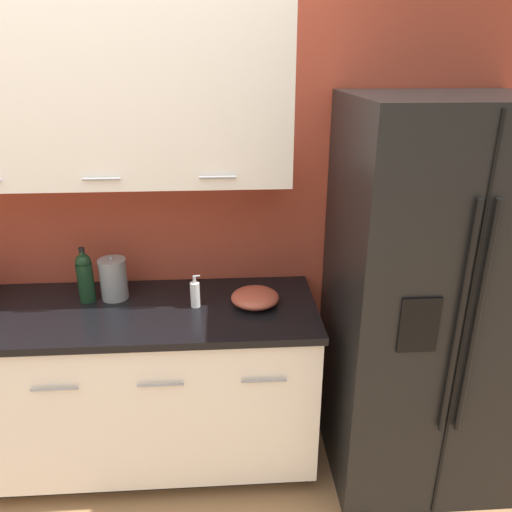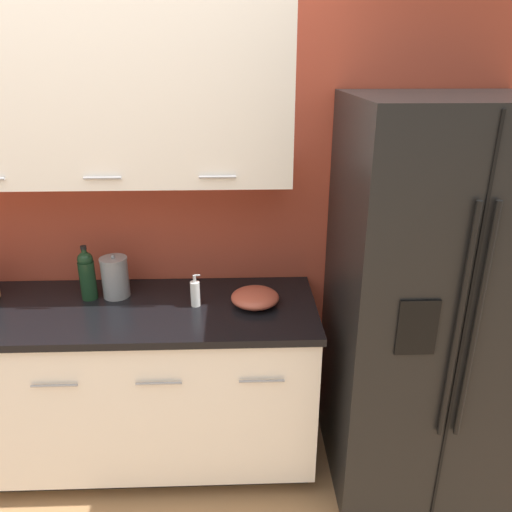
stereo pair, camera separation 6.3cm
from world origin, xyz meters
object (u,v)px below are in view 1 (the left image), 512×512
at_px(steel_canister, 113,279).
at_px(mixing_bowl, 255,298).
at_px(refrigerator, 426,300).
at_px(wine_bottle, 85,276).
at_px(soap_dispenser, 195,294).

height_order(steel_canister, mixing_bowl, steel_canister).
bearing_deg(refrigerator, mixing_bowl, 175.33).
xyz_separation_m(refrigerator, mixing_bowl, (-0.81, 0.07, 0.01)).
xyz_separation_m(steel_canister, mixing_bowl, (0.68, -0.12, -0.06)).
bearing_deg(refrigerator, wine_bottle, 174.11).
bearing_deg(refrigerator, soap_dispenser, 176.37).
distance_m(soap_dispenser, steel_canister, 0.42).
bearing_deg(steel_canister, mixing_bowl, -9.98).
relative_size(steel_canister, mixing_bowl, 0.95).
xyz_separation_m(wine_bottle, mixing_bowl, (0.81, -0.10, -0.09)).
xyz_separation_m(refrigerator, steel_canister, (-1.49, 0.19, 0.07)).
relative_size(refrigerator, wine_bottle, 6.80).
height_order(refrigerator, mixing_bowl, refrigerator).
height_order(refrigerator, soap_dispenser, refrigerator).
xyz_separation_m(wine_bottle, steel_canister, (0.13, 0.02, -0.03)).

